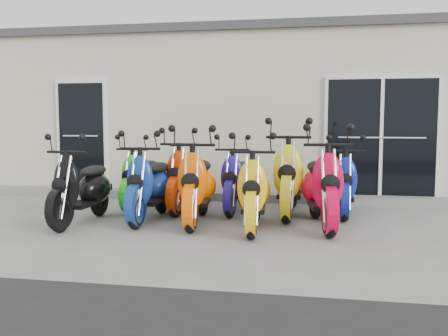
% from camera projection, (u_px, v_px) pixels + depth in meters
% --- Properties ---
extents(ground, '(80.00, 80.00, 0.00)m').
position_uv_depth(ground, '(217.00, 222.00, 7.46)').
color(ground, gray).
rests_on(ground, ground).
extents(building, '(14.00, 6.00, 3.20)m').
position_uv_depth(building, '(257.00, 117.00, 12.40)').
color(building, beige).
rests_on(building, ground).
extents(roof_cap, '(14.20, 6.20, 0.16)m').
position_uv_depth(roof_cap, '(258.00, 48.00, 12.24)').
color(roof_cap, '#3F3F42').
rests_on(roof_cap, building).
extents(front_step, '(14.00, 0.40, 0.15)m').
position_uv_depth(front_step, '(237.00, 196.00, 9.43)').
color(front_step, gray).
rests_on(front_step, ground).
extents(door_left, '(1.07, 0.08, 2.22)m').
position_uv_depth(door_left, '(82.00, 133.00, 10.04)').
color(door_left, black).
rests_on(door_left, front_step).
extents(door_right, '(2.02, 0.08, 2.22)m').
position_uv_depth(door_right, '(381.00, 134.00, 9.00)').
color(door_right, black).
rests_on(door_right, front_step).
extents(scooter_front_black, '(0.70, 1.82, 1.33)m').
position_uv_depth(scooter_front_black, '(81.00, 178.00, 7.27)').
color(scooter_front_black, black).
rests_on(scooter_front_black, ground).
extents(scooter_front_blue, '(0.68, 1.86, 1.38)m').
position_uv_depth(scooter_front_blue, '(150.00, 175.00, 7.50)').
color(scooter_front_blue, navy).
rests_on(scooter_front_blue, ground).
extents(scooter_front_orange_a, '(0.90, 2.03, 1.46)m').
position_uv_depth(scooter_front_orange_a, '(197.00, 174.00, 7.30)').
color(scooter_front_orange_a, '#FF5D00').
rests_on(scooter_front_orange_a, ground).
extents(scooter_front_orange_b, '(0.80, 1.89, 1.36)m').
position_uv_depth(scooter_front_orange_b, '(254.00, 180.00, 6.88)').
color(scooter_front_orange_b, yellow).
rests_on(scooter_front_orange_b, ground).
extents(scooter_front_red, '(0.99, 2.08, 1.48)m').
position_uv_depth(scooter_front_red, '(322.00, 175.00, 7.01)').
color(scooter_front_red, red).
rests_on(scooter_front_red, ground).
extents(scooter_back_green, '(0.66, 1.75, 1.29)m').
position_uv_depth(scooter_back_green, '(141.00, 171.00, 8.58)').
color(scooter_back_green, '#22BF17').
rests_on(scooter_back_green, ground).
extents(scooter_back_red, '(0.73, 1.91, 1.40)m').
position_uv_depth(scooter_back_red, '(186.00, 169.00, 8.35)').
color(scooter_back_red, '#B42801').
rests_on(scooter_back_red, ground).
extents(scooter_back_blue, '(0.70, 1.78, 1.30)m').
position_uv_depth(scooter_back_blue, '(237.00, 172.00, 8.27)').
color(scooter_back_blue, '#211591').
rests_on(scooter_back_blue, ground).
extents(scooter_back_yellow, '(0.81, 2.13, 1.56)m').
position_uv_depth(scooter_back_yellow, '(290.00, 166.00, 7.93)').
color(scooter_back_yellow, yellow).
rests_on(scooter_back_yellow, ground).
extents(scooter_back_extra, '(0.70, 1.78, 1.30)m').
position_uv_depth(scooter_back_extra, '(344.00, 174.00, 7.96)').
color(scooter_back_extra, navy).
rests_on(scooter_back_extra, ground).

